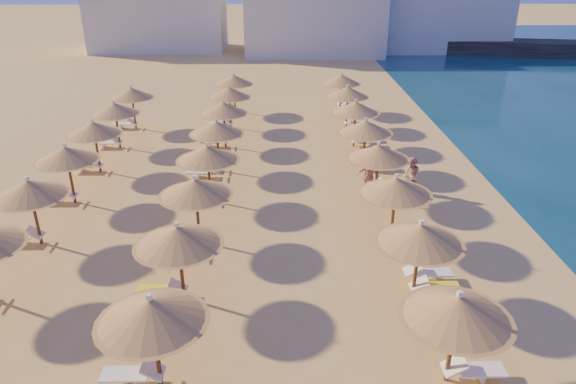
{
  "coord_description": "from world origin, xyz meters",
  "views": [
    {
      "loc": [
        -0.28,
        -15.08,
        10.1
      ],
      "look_at": [
        0.05,
        4.0,
        1.3
      ],
      "focal_mm": 32.0,
      "sensor_mm": 36.0,
      "label": 1
    }
  ],
  "objects_px": {
    "parasol_row_west": "(195,188)",
    "jetty": "(544,48)",
    "parasol_row_east": "(396,187)",
    "beachgoer_b": "(411,176)",
    "beachgoer_c": "(368,177)"
  },
  "relations": [
    {
      "from": "beachgoer_b",
      "to": "beachgoer_c",
      "type": "height_order",
      "value": "beachgoer_c"
    },
    {
      "from": "jetty",
      "to": "beachgoer_c",
      "type": "distance_m",
      "value": 44.51
    },
    {
      "from": "jetty",
      "to": "parasol_row_west",
      "type": "bearing_deg",
      "value": -118.3
    },
    {
      "from": "jetty",
      "to": "parasol_row_west",
      "type": "distance_m",
      "value": 52.27
    },
    {
      "from": "jetty",
      "to": "beachgoer_c",
      "type": "xyz_separation_m",
      "value": [
        -25.52,
        -36.47,
        0.14
      ]
    },
    {
      "from": "beachgoer_b",
      "to": "beachgoer_c",
      "type": "xyz_separation_m",
      "value": [
        -2.02,
        -0.1,
        0.01
      ]
    },
    {
      "from": "parasol_row_east",
      "to": "parasol_row_west",
      "type": "relative_size",
      "value": 1.0
    },
    {
      "from": "jetty",
      "to": "beachgoer_b",
      "type": "xyz_separation_m",
      "value": [
        -23.49,
        -36.36,
        0.13
      ]
    },
    {
      "from": "parasol_row_east",
      "to": "beachgoer_b",
      "type": "bearing_deg",
      "value": 67.95
    },
    {
      "from": "beachgoer_b",
      "to": "beachgoer_c",
      "type": "distance_m",
      "value": 2.03
    },
    {
      "from": "parasol_row_east",
      "to": "parasol_row_west",
      "type": "xyz_separation_m",
      "value": [
        -7.44,
        0.0,
        0.0
      ]
    },
    {
      "from": "parasol_row_west",
      "to": "jetty",
      "type": "bearing_deg",
      "value": 51.24
    },
    {
      "from": "parasol_row_east",
      "to": "beachgoer_c",
      "type": "bearing_deg",
      "value": 93.31
    },
    {
      "from": "parasol_row_east",
      "to": "beachgoer_b",
      "type": "relative_size",
      "value": 22.32
    },
    {
      "from": "jetty",
      "to": "parasol_row_west",
      "type": "relative_size",
      "value": 0.77
    }
  ]
}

